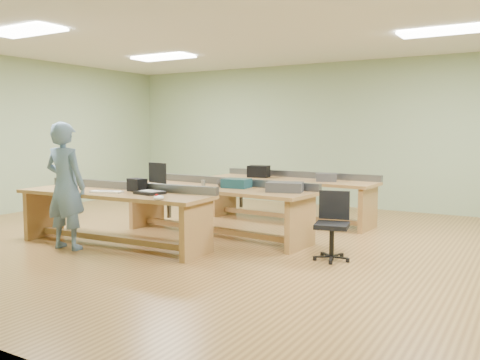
# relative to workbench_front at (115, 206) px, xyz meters

# --- Properties ---
(floor) EXTENTS (10.00, 10.00, 0.00)m
(floor) POSITION_rel_workbench_front_xyz_m (1.29, 1.08, -0.56)
(floor) COLOR #9F743C
(floor) RESTS_ON ground
(ceiling) EXTENTS (10.00, 10.00, 0.00)m
(ceiling) POSITION_rel_workbench_front_xyz_m (1.29, 1.08, 2.44)
(ceiling) COLOR silver
(ceiling) RESTS_ON wall_back
(wall_back) EXTENTS (10.00, 0.04, 3.00)m
(wall_back) POSITION_rel_workbench_front_xyz_m (1.29, 5.08, 0.94)
(wall_back) COLOR #90A980
(wall_back) RESTS_ON floor
(wall_left) EXTENTS (0.04, 8.00, 3.00)m
(wall_left) POSITION_rel_workbench_front_xyz_m (-3.71, 1.08, 0.94)
(wall_left) COLOR #90A980
(wall_left) RESTS_ON floor
(fluor_panels) EXTENTS (6.20, 3.50, 0.03)m
(fluor_panels) POSITION_rel_workbench_front_xyz_m (1.29, 1.08, 2.41)
(fluor_panels) COLOR white
(fluor_panels) RESTS_ON ceiling
(workbench_front) EXTENTS (2.96, 0.94, 0.86)m
(workbench_front) POSITION_rel_workbench_front_xyz_m (0.00, 0.00, 0.00)
(workbench_front) COLOR olive
(workbench_front) RESTS_ON floor
(workbench_mid) EXTENTS (3.17, 1.08, 0.86)m
(workbench_mid) POSITION_rel_workbench_front_xyz_m (0.87, 1.25, 0.00)
(workbench_mid) COLOR olive
(workbench_mid) RESTS_ON floor
(workbench_back) EXTENTS (3.05, 0.96, 0.86)m
(workbench_back) POSITION_rel_workbench_front_xyz_m (1.31, 2.94, 0.00)
(workbench_back) COLOR olive
(workbench_back) RESTS_ON floor
(person) EXTENTS (0.66, 0.47, 1.71)m
(person) POSITION_rel_workbench_front_xyz_m (-0.42, -0.49, 0.30)
(person) COLOR #6582A6
(person) RESTS_ON floor
(laptop_base) EXTENTS (0.40, 0.34, 0.04)m
(laptop_base) POSITION_rel_workbench_front_xyz_m (0.57, 0.07, 0.21)
(laptop_base) COLOR black
(laptop_base) RESTS_ON workbench_front
(laptop_screen) EXTENTS (0.35, 0.08, 0.28)m
(laptop_screen) POSITION_rel_workbench_front_xyz_m (0.59, 0.21, 0.47)
(laptop_screen) COLOR black
(laptop_screen) RESTS_ON laptop_base
(keyboard) EXTENTS (0.47, 0.28, 0.03)m
(keyboard) POSITION_rel_workbench_front_xyz_m (-0.02, -0.13, 0.21)
(keyboard) COLOR white
(keyboard) RESTS_ON workbench_front
(trackball_mouse) EXTENTS (0.14, 0.16, 0.06)m
(trackball_mouse) POSITION_rel_workbench_front_xyz_m (1.06, -0.33, 0.22)
(trackball_mouse) COLOR white
(trackball_mouse) RESTS_ON workbench_front
(camera_bag) EXTENTS (0.30, 0.22, 0.18)m
(camera_bag) POSITION_rel_workbench_front_xyz_m (0.22, 0.21, 0.28)
(camera_bag) COLOR black
(camera_bag) RESTS_ON workbench_front
(task_chair) EXTENTS (0.54, 0.54, 0.84)m
(task_chair) POSITION_rel_workbench_front_xyz_m (2.87, 0.80, -0.25)
(task_chair) COLOR black
(task_chair) RESTS_ON floor
(parts_bin_teal) EXTENTS (0.40, 0.31, 0.13)m
(parts_bin_teal) POSITION_rel_workbench_front_xyz_m (1.18, 1.30, 0.26)
(parts_bin_teal) COLOR #133840
(parts_bin_teal) RESTS_ON workbench_mid
(parts_bin_grey) EXTENTS (0.56, 0.44, 0.13)m
(parts_bin_grey) POSITION_rel_workbench_front_xyz_m (2.02, 1.21, 0.26)
(parts_bin_grey) COLOR #353538
(parts_bin_grey) RESTS_ON workbench_mid
(mug) EXTENTS (0.17, 0.17, 0.10)m
(mug) POSITION_rel_workbench_front_xyz_m (0.91, 1.31, 0.24)
(mug) COLOR #353538
(mug) RESTS_ON workbench_mid
(drinks_can) EXTENTS (0.07, 0.07, 0.11)m
(drinks_can) POSITION_rel_workbench_front_xyz_m (0.74, 1.08, 0.25)
(drinks_can) COLOR silver
(drinks_can) RESTS_ON workbench_mid
(storage_box_back) EXTENTS (0.41, 0.32, 0.21)m
(storage_box_back) POSITION_rel_workbench_front_xyz_m (0.67, 2.93, 0.30)
(storage_box_back) COLOR black
(storage_box_back) RESTS_ON workbench_back
(tray_back) EXTENTS (0.40, 0.35, 0.13)m
(tray_back) POSITION_rel_workbench_front_xyz_m (1.99, 2.86, 0.26)
(tray_back) COLOR #353538
(tray_back) RESTS_ON workbench_back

